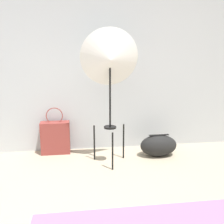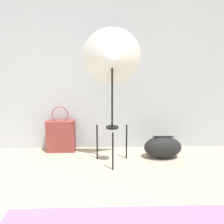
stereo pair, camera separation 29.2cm
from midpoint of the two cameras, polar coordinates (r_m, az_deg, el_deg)
The scene contains 4 objects.
wall_back at distance 3.64m, azimuth -1.36°, elevation 11.92°, with size 8.00×0.05×2.60m.
photo_umbrella at distance 3.10m, azimuth 2.79°, elevation 11.23°, with size 0.70×0.38×1.64m.
tote_bag at distance 3.70m, azimuth -8.84°, elevation -5.11°, with size 0.39×0.17×0.64m.
duffel_bag at distance 3.56m, azimuth 13.33°, elevation -7.51°, with size 0.49×0.29×0.29m.
Camera 2 is at (0.10, -1.21, 1.36)m, focal length 42.00 mm.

